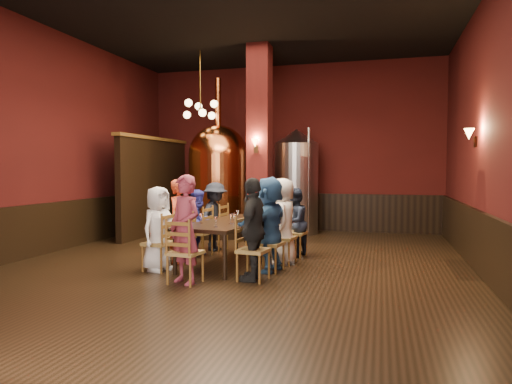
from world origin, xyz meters
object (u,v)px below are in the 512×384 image
(steel_vessel, at_px, (296,181))
(rose_vase, at_px, (260,204))
(person_1, at_px, (180,221))
(person_0, at_px, (158,229))
(copper_kettle, at_px, (218,179))
(person_2, at_px, (199,223))
(dining_table, at_px, (231,225))

(steel_vessel, xyz_separation_m, rose_vase, (-0.19, -2.99, -0.35))
(person_1, relative_size, rose_vase, 4.05)
(person_0, bearing_deg, copper_kettle, 20.45)
(copper_kettle, bearing_deg, person_2, -77.93)
(dining_table, distance_m, rose_vase, 1.05)
(copper_kettle, xyz_separation_m, steel_vessel, (1.82, 0.87, -0.08))
(dining_table, distance_m, steel_vessel, 4.04)
(person_2, height_order, copper_kettle, copper_kettle)
(person_0, distance_m, person_1, 0.67)
(dining_table, xyz_separation_m, steel_vessel, (0.45, 3.96, 0.66))
(copper_kettle, bearing_deg, rose_vase, -52.40)
(dining_table, relative_size, person_2, 1.96)
(dining_table, relative_size, person_1, 1.69)
(person_0, distance_m, person_2, 1.33)
(dining_table, xyz_separation_m, person_0, (-0.97, -0.88, 0.01))
(person_1, distance_m, person_2, 0.67)
(copper_kettle, distance_m, rose_vase, 2.70)
(steel_vessel, bearing_deg, person_2, -109.49)
(dining_table, bearing_deg, rose_vase, 82.40)
(person_1, xyz_separation_m, steel_vessel, (1.33, 4.18, 0.60))
(dining_table, bearing_deg, copper_kettle, 121.19)
(dining_table, height_order, rose_vase, rose_vase)
(rose_vase, bearing_deg, person_0, -123.48)
(person_1, relative_size, person_2, 1.16)
(person_2, relative_size, copper_kettle, 0.33)
(copper_kettle, bearing_deg, person_0, -84.27)
(dining_table, bearing_deg, person_1, -158.78)
(copper_kettle, height_order, rose_vase, copper_kettle)
(dining_table, relative_size, rose_vase, 6.82)
(copper_kettle, bearing_deg, person_1, -81.68)
(person_2, bearing_deg, copper_kettle, 27.13)
(person_2, distance_m, rose_vase, 1.24)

